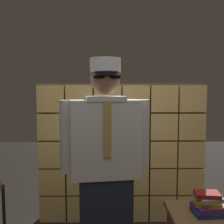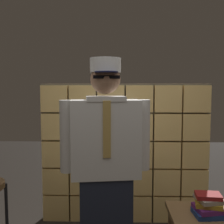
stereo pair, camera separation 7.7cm
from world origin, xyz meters
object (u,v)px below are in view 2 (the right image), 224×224
side_table (204,224)px  book_stack (209,206)px  coffee_mug (213,207)px  standing_person (106,167)px

side_table → book_stack: 0.16m
book_stack → coffee_mug: size_ratio=2.04×
side_table → coffee_mug: (0.07, 0.03, 0.12)m
book_stack → coffee_mug: bearing=42.4°
standing_person → book_stack: size_ratio=6.81×
side_table → book_stack: book_stack is taller
side_table → coffee_mug: 0.15m
standing_person → side_table: bearing=-9.3°
standing_person → side_table: (0.77, -0.02, -0.44)m
standing_person → coffee_mug: standing_person is taller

